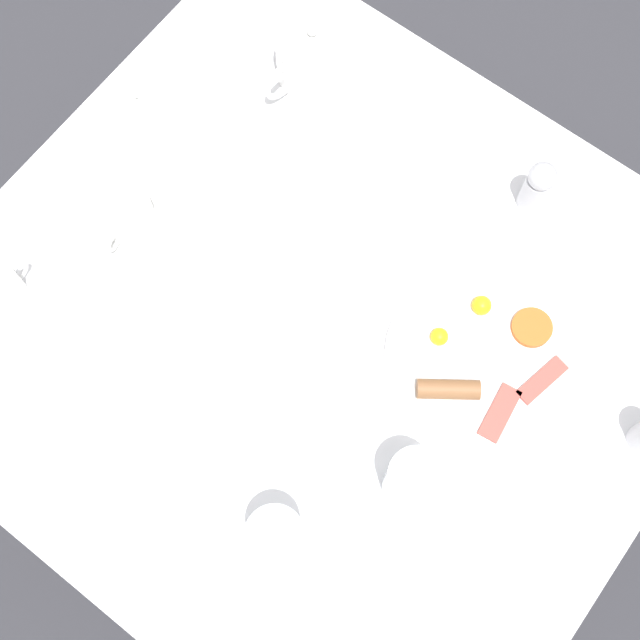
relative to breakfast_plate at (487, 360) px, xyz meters
The scene contains 13 objects.
ground_plane 0.79m from the breakfast_plate, 113.85° to the left, with size 8.00×8.00×0.00m, color #333338.
table 0.27m from the breakfast_plate, 113.85° to the left, with size 1.04×1.10×0.74m.
breakfast_plate is the anchor object (origin of this frame).
teapot_near 0.57m from the breakfast_plate, 64.70° to the left, with size 0.21×0.12×0.12m.
teacup_with_saucer_left 0.60m from the breakfast_plate, 104.72° to the left, with size 0.14×0.14×0.06m.
teacup_with_saucer_right 0.64m from the breakfast_plate, 89.07° to the left, with size 0.14×0.14×0.06m.
water_glass_tall 0.23m from the breakfast_plate, behind, with size 0.08×0.08×0.13m.
water_glass_short 0.41m from the breakfast_plate, 167.57° to the left, with size 0.08×0.08×0.11m.
creamer_jug 0.74m from the breakfast_plate, 118.64° to the left, with size 0.08×0.06×0.06m.
salt_grinder 0.28m from the breakfast_plate, 19.19° to the left, with size 0.04×0.04×0.11m.
fork_by_plate 0.61m from the breakfast_plate, 130.51° to the left, with size 0.13×0.15×0.00m.
spoon_for_tea 0.35m from the breakfast_plate, 111.30° to the left, with size 0.12×0.12×0.00m.
fork_spare 0.32m from the breakfast_plate, 54.42° to the left, with size 0.17×0.08×0.00m.
Camera 1 is at (-0.34, -0.25, 2.04)m, focal length 50.00 mm.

